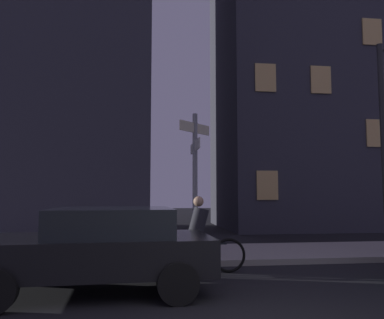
# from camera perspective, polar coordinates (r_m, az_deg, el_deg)

# --- Properties ---
(sidewalk_kerb) EXTENTS (40.00, 2.86, 0.14)m
(sidewalk_kerb) POSITION_cam_1_polar(r_m,az_deg,el_deg) (10.56, 1.20, -13.71)
(sidewalk_kerb) COLOR #9E9991
(sidewalk_kerb) RESTS_ON ground_plane
(signpost) EXTENTS (0.84, 1.51, 3.47)m
(signpost) POSITION_cam_1_polar(r_m,az_deg,el_deg) (9.38, 0.44, -1.82)
(signpost) COLOR gray
(signpost) RESTS_ON sidewalk_kerb
(car_near_left) EXTENTS (4.10, 2.26, 1.42)m
(car_near_left) POSITION_cam_1_polar(r_m,az_deg,el_deg) (6.95, -13.52, -12.33)
(car_near_left) COLOR black
(car_near_left) RESTS_ON ground_plane
(cyclist) EXTENTS (1.82, 0.32, 1.61)m
(cyclist) POSITION_cam_1_polar(r_m,az_deg,el_deg) (8.35, 1.31, -11.33)
(cyclist) COLOR black
(cyclist) RESTS_ON ground_plane
(building_right_block) EXTENTS (12.27, 6.45, 16.57)m
(building_right_block) POSITION_cam_1_polar(r_m,az_deg,el_deg) (22.18, 20.42, 12.68)
(building_right_block) COLOR #383842
(building_right_block) RESTS_ON ground_plane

